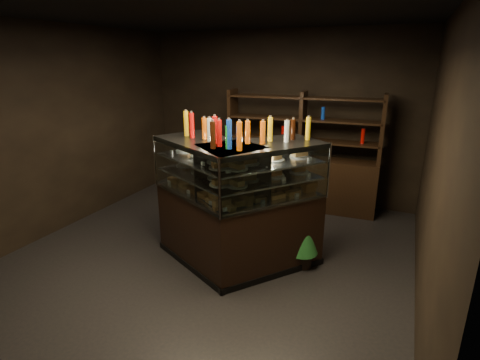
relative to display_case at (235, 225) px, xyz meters
name	(u,v)px	position (x,y,z in m)	size (l,w,h in m)	color
ground	(215,251)	(-0.38, 0.17, -0.53)	(5.00, 5.00, 0.00)	black
room_shell	(212,108)	(-0.38, 0.17, 1.41)	(5.02, 5.02, 3.01)	black
display_case	(235,225)	(0.00, 0.00, 0.00)	(2.17, 1.60, 1.59)	black
food_display	(235,174)	(0.00, -0.01, 0.67)	(1.76, 1.14, 0.48)	#B77341
bottles_top	(235,130)	(0.00, 0.00, 1.19)	(1.58, 1.00, 0.30)	#B20C0A
potted_conifer	(303,232)	(0.80, 0.28, -0.06)	(0.38, 0.38, 0.82)	black
back_shelving	(300,174)	(0.21, 2.22, 0.08)	(2.58, 0.57, 2.00)	black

